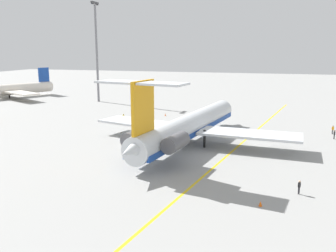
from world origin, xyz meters
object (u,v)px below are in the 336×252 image
ground_crew_near_nose (334,133)px  light_mast (97,49)px  safety_cone_nose (165,115)px  safety_cone_wingtip (260,204)px  main_jetliner (187,126)px  airliner_mid_right (6,90)px  ground_crew_portside (124,116)px  ground_crew_near_tail (333,129)px  ground_crew_starboard (299,185)px

ground_crew_near_nose → light_mast: 72.84m
safety_cone_nose → safety_cone_wingtip: size_ratio=1.00×
main_jetliner → safety_cone_nose: bearing=34.4°
airliner_mid_right → safety_cone_nose: airliner_mid_right is taller
ground_crew_near_nose → safety_cone_nose: 39.04m
safety_cone_nose → light_mast: size_ratio=0.02×
airliner_mid_right → ground_crew_portside: 58.41m
main_jetliner → ground_crew_near_tail: size_ratio=24.84×
main_jetliner → safety_cone_nose: 28.01m
airliner_mid_right → ground_crew_portside: (-24.26, -53.11, -1.78)m
main_jetliner → ground_crew_portside: (16.21, 18.95, -2.26)m
ground_crew_near_nose → safety_cone_wingtip: 35.32m
main_jetliner → ground_crew_starboard: size_ratio=25.19×
light_mast → ground_crew_portside: bearing=-142.9°
safety_cone_wingtip → light_mast: bearing=39.1°
safety_cone_wingtip → ground_crew_portside: bearing=40.4°
airliner_mid_right → safety_cone_nose: size_ratio=56.51×
ground_crew_portside → airliner_mid_right: bearing=-171.9°
main_jetliner → airliner_mid_right: bearing=70.3°
main_jetliner → airliner_mid_right: 82.65m
safety_cone_wingtip → ground_crew_near_tail: bearing=-17.9°
airliner_mid_right → ground_crew_starboard: (-57.52, -89.26, -1.81)m
ground_crew_portside → safety_cone_nose: (9.07, -7.28, -0.81)m
main_jetliner → ground_crew_starboard: main_jetliner is taller
main_jetliner → airliner_mid_right: main_jetliner is taller
ground_crew_starboard → safety_cone_nose: 51.25m
airliner_mid_right → safety_cone_nose: 62.32m
light_mast → main_jetliner: bearing=-137.6°
airliner_mid_right → ground_crew_starboard: 106.20m
ground_crew_starboard → safety_cone_nose: (42.33, 28.87, -0.78)m
safety_cone_wingtip → airliner_mid_right: bearing=53.9°
main_jetliner → safety_cone_wingtip: (-21.56, -13.15, -3.07)m
main_jetliner → ground_crew_portside: 25.04m
ground_crew_near_nose → safety_cone_nose: bearing=-49.8°
ground_crew_portside → safety_cone_wingtip: size_ratio=3.11×
safety_cone_nose → safety_cone_wingtip: same height
safety_cone_wingtip → safety_cone_nose: bearing=27.9°
ground_crew_near_tail → ground_crew_starboard: 34.02m
ground_crew_portside → ground_crew_starboard: 49.13m
main_jetliner → light_mast: 59.46m
main_jetliner → light_mast: bearing=52.0°
light_mast → safety_cone_nose: bearing=-122.6°
ground_crew_near_nose → light_mast: (31.15, 64.06, 15.20)m
main_jetliner → safety_cone_nose: size_ratio=76.37×
airliner_mid_right → ground_crew_near_tail: bearing=101.2°
main_jetliner → ground_crew_near_tail: main_jetliner is taller
airliner_mid_right → ground_crew_near_nose: size_ratio=18.28×
ground_crew_starboard → ground_crew_near_tail: bearing=-53.5°
ground_crew_near_tail → safety_cone_nose: (9.28, 36.91, -0.80)m
ground_crew_portside → safety_cone_nose: 11.66m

